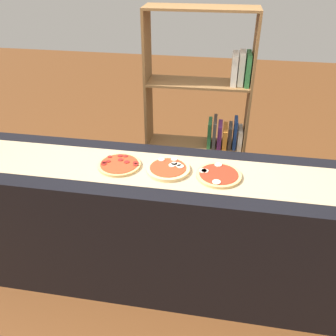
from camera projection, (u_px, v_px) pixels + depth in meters
The scene contains 7 objects.
ground_plane at pixel (168, 275), 2.66m from camera, with size 12.00×12.00×0.00m, color brown.
counter at pixel (168, 228), 2.42m from camera, with size 2.61×0.62×0.91m, color black.
parchment_paper at pixel (168, 171), 2.18m from camera, with size 2.45×0.39×0.00m, color tan.
pizza_pepperoni_0 at pixel (119, 165), 2.22m from camera, with size 0.26×0.26×0.02m.
pizza_mozzarella_1 at pixel (168, 168), 2.17m from camera, with size 0.26×0.26×0.03m.
pizza_mozzarella_2 at pixel (218, 175), 2.12m from camera, with size 0.27×0.27×0.02m.
bookshelf at pixel (209, 125), 3.06m from camera, with size 0.85×0.29×1.69m.
Camera 1 is at (0.31, -1.81, 2.08)m, focal length 38.69 mm.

